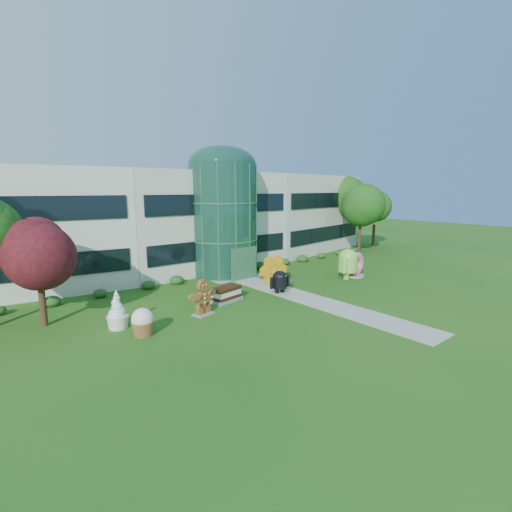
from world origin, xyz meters
TOP-DOWN VIEW (x-y plane):
  - ground at (0.00, 0.00)m, footprint 140.00×140.00m
  - building at (0.00, 18.00)m, footprint 46.00×15.00m
  - atrium at (0.00, 12.00)m, footprint 6.00×6.00m
  - walkway at (0.00, 2.00)m, footprint 2.40×20.00m
  - tree_red at (-15.50, 7.50)m, footprint 4.00×4.00m
  - trees_backdrop at (0.00, 13.00)m, footprint 52.00×8.00m
  - android_green at (7.25, 3.57)m, footprint 3.18×2.69m
  - android_black at (-0.53, 3.89)m, footprint 1.94×1.47m
  - donut at (8.26, 3.55)m, footprint 2.24×1.22m
  - gingerbread at (-7.50, 3.36)m, footprint 2.62×1.49m
  - ice_cream_sandwich at (-4.79, 4.79)m, footprint 2.51×1.58m
  - honeycomb at (0.92, 6.20)m, footprint 2.76×1.16m
  - froyo at (-12.39, 4.44)m, footprint 1.50×1.50m
  - cupcake at (-11.72, 2.56)m, footprint 1.38×1.38m

SIDE VIEW (x-z plane):
  - ground at x=0.00m, z-range 0.00..0.00m
  - walkway at x=0.00m, z-range 0.00..0.04m
  - ice_cream_sandwich at x=-4.79m, z-range 0.00..1.04m
  - cupcake at x=-11.72m, z-range 0.00..1.51m
  - android_black at x=-0.53m, z-range 0.00..2.00m
  - honeycomb at x=0.92m, z-range 0.00..2.12m
  - froyo at x=-12.39m, z-range 0.00..2.18m
  - donut at x=8.26m, z-range 0.00..2.24m
  - gingerbread at x=-7.50m, z-range 0.00..2.28m
  - android_green at x=7.25m, z-range 0.00..3.05m
  - tree_red at x=-15.50m, z-range 0.00..6.00m
  - trees_backdrop at x=0.00m, z-range 0.00..8.40m
  - building at x=0.00m, z-range 0.00..9.30m
  - atrium at x=0.00m, z-range 0.00..9.80m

